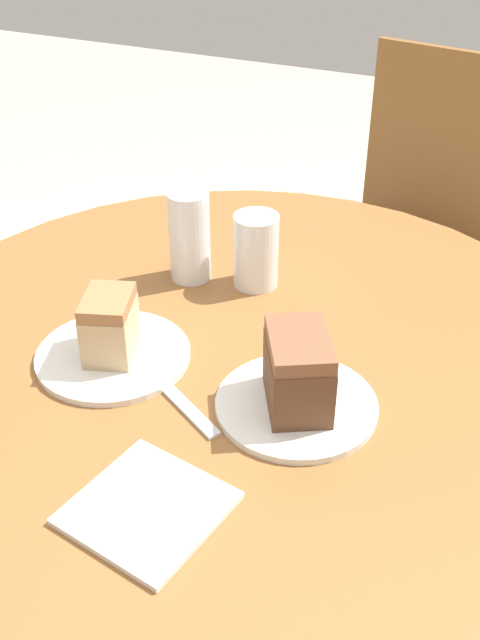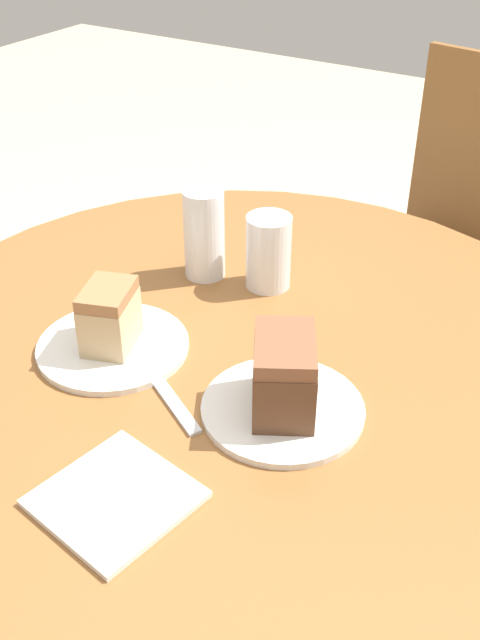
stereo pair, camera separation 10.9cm
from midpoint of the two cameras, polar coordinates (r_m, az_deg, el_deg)
ground_plane at (r=1.66m, az=-2.04°, el=-23.25°), size 8.00×8.00×0.00m
table at (r=1.23m, az=-2.55°, el=-9.19°), size 1.09×1.09×0.75m
chair at (r=1.91m, az=11.77°, el=5.27°), size 0.52×0.48×0.96m
plate_near at (r=1.10m, az=-12.45°, el=-2.74°), size 0.22×0.22×0.01m
plate_far at (r=0.99m, az=1.16°, el=-6.61°), size 0.21×0.21×0.01m
cake_slice_near at (r=1.07m, az=-12.78°, el=-0.51°), size 0.09×0.11×0.09m
cake_slice_far at (r=0.95m, az=1.20°, el=-4.01°), size 0.12×0.14×0.10m
glass_lemonade at (r=1.22m, az=-1.33°, el=4.97°), size 0.07×0.07×0.12m
glass_water at (r=1.24m, az=-6.37°, el=5.88°), size 0.07×0.07×0.15m
napkin_stack at (r=0.88m, az=-10.69°, el=-14.08°), size 0.18×0.18×0.01m
fork at (r=1.01m, az=-7.84°, el=-6.12°), size 0.16×0.10×0.00m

